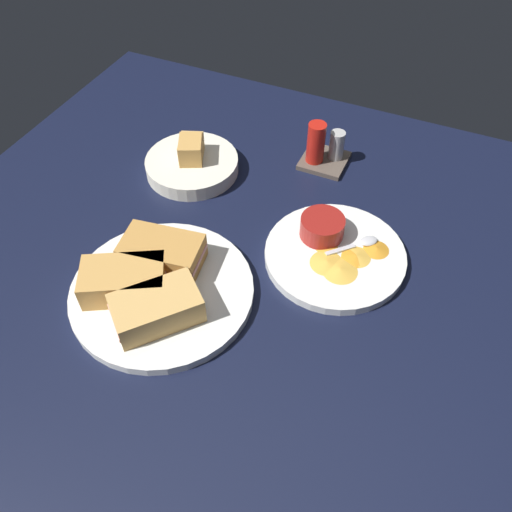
# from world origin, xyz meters

# --- Properties ---
(ground_plane) EXTENTS (1.10, 1.10, 0.03)m
(ground_plane) POSITION_xyz_m (0.00, 0.00, -0.01)
(ground_plane) COLOR black
(plate_sandwich_main) EXTENTS (0.30, 0.30, 0.02)m
(plate_sandwich_main) POSITION_xyz_m (-0.05, -0.11, 0.01)
(plate_sandwich_main) COLOR white
(plate_sandwich_main) RESTS_ON ground_plane
(sandwich_half_near) EXTENTS (0.14, 0.09, 0.05)m
(sandwich_half_near) POSITION_xyz_m (-0.08, -0.06, 0.04)
(sandwich_half_near) COLOR #C68C42
(sandwich_half_near) RESTS_ON plate_sandwich_main
(sandwich_half_far) EXTENTS (0.15, 0.13, 0.05)m
(sandwich_half_far) POSITION_xyz_m (-0.10, -0.14, 0.04)
(sandwich_half_far) COLOR tan
(sandwich_half_far) RESTS_ON plate_sandwich_main
(sandwich_half_extra) EXTENTS (0.14, 0.15, 0.05)m
(sandwich_half_extra) POSITION_xyz_m (-0.03, -0.16, 0.04)
(sandwich_half_extra) COLOR tan
(sandwich_half_extra) RESTS_ON plate_sandwich_main
(ramekin_dark_sauce) EXTENTS (0.06, 0.06, 0.03)m
(ramekin_dark_sauce) POSITION_xyz_m (-0.03, -0.18, 0.03)
(ramekin_dark_sauce) COLOR #0C144C
(ramekin_dark_sauce) RESTS_ON plate_sandwich_main
(spoon_by_dark_ramekin) EXTENTS (0.02, 0.10, 0.01)m
(spoon_by_dark_ramekin) POSITION_xyz_m (-0.03, -0.12, 0.02)
(spoon_by_dark_ramekin) COLOR silver
(spoon_by_dark_ramekin) RESTS_ON plate_sandwich_main
(plate_chips_companion) EXTENTS (0.24, 0.24, 0.02)m
(plate_chips_companion) POSITION_xyz_m (0.18, 0.08, 0.01)
(plate_chips_companion) COLOR white
(plate_chips_companion) RESTS_ON ground_plane
(ramekin_light_gravy) EXTENTS (0.08, 0.08, 0.04)m
(ramekin_light_gravy) POSITION_xyz_m (0.14, 0.11, 0.04)
(ramekin_light_gravy) COLOR maroon
(ramekin_light_gravy) RESTS_ON plate_chips_companion
(spoon_by_gravy_ramekin) EXTENTS (0.08, 0.08, 0.01)m
(spoon_by_gravy_ramekin) POSITION_xyz_m (0.22, 0.11, 0.02)
(spoon_by_gravy_ramekin) COLOR silver
(spoon_by_gravy_ramekin) RESTS_ON plate_chips_companion
(plantain_chip_scatter) EXTENTS (0.14, 0.14, 0.01)m
(plantain_chip_scatter) POSITION_xyz_m (0.20, 0.07, 0.02)
(plantain_chip_scatter) COLOR orange
(plantain_chip_scatter) RESTS_ON plate_chips_companion
(bread_basket_rear) EXTENTS (0.19, 0.19, 0.07)m
(bread_basket_rear) POSITION_xyz_m (-0.16, 0.19, 0.02)
(bread_basket_rear) COLOR silver
(bread_basket_rear) RESTS_ON ground_plane
(condiment_caddy) EXTENTS (0.09, 0.09, 0.10)m
(condiment_caddy) POSITION_xyz_m (0.07, 0.32, 0.03)
(condiment_caddy) COLOR brown
(condiment_caddy) RESTS_ON ground_plane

